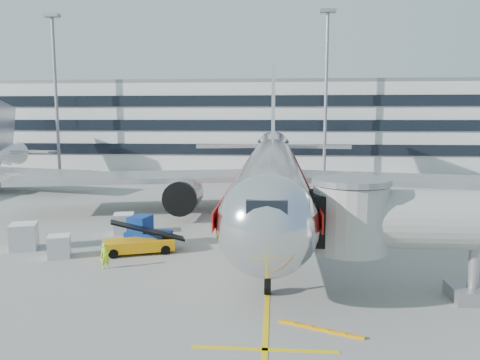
# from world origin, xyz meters

# --- Properties ---
(ground) EXTENTS (180.00, 180.00, 0.00)m
(ground) POSITION_xyz_m (0.00, 0.00, 0.00)
(ground) COLOR gray
(ground) RESTS_ON ground
(lead_in_line) EXTENTS (0.25, 70.00, 0.01)m
(lead_in_line) POSITION_xyz_m (0.00, 10.00, 0.01)
(lead_in_line) COLOR yellow
(lead_in_line) RESTS_ON ground
(stop_bar) EXTENTS (6.00, 0.25, 0.01)m
(stop_bar) POSITION_xyz_m (0.00, -14.00, 0.01)
(stop_bar) COLOR yellow
(stop_bar) RESTS_ON ground
(main_jet) EXTENTS (50.95, 48.70, 16.06)m
(main_jet) POSITION_xyz_m (0.00, 11.72, 4.23)
(main_jet) COLOR silver
(main_jet) RESTS_ON ground
(terminal) EXTENTS (150.00, 24.25, 15.60)m
(terminal) POSITION_xyz_m (0.00, 57.95, 7.80)
(terminal) COLOR silver
(terminal) RESTS_ON ground
(light_mast_west) EXTENTS (2.40, 1.20, 25.45)m
(light_mast_west) POSITION_xyz_m (-35.00, 42.00, 14.88)
(light_mast_west) COLOR gray
(light_mast_west) RESTS_ON ground
(light_mast_centre) EXTENTS (2.40, 1.20, 25.45)m
(light_mast_centre) POSITION_xyz_m (8.00, 42.00, 14.88)
(light_mast_centre) COLOR gray
(light_mast_centre) RESTS_ON ground
(belt_loader) EXTENTS (5.09, 3.22, 2.39)m
(belt_loader) POSITION_xyz_m (-8.99, -1.12, 0.68)
(belt_loader) COLOR orange
(belt_loader) RESTS_ON ground
(baggage_tug) EXTENTS (3.37, 2.54, 2.28)m
(baggage_tug) POSITION_xyz_m (-8.89, 0.34, 0.99)
(baggage_tug) COLOR navy
(baggage_tug) RESTS_ON ground
(cargo_container_left) EXTENTS (2.23, 2.23, 1.86)m
(cargo_container_left) POSITION_xyz_m (-17.42, -0.75, 0.94)
(cargo_container_left) COLOR silver
(cargo_container_left) RESTS_ON ground
(cargo_container_right) EXTENTS (1.88, 1.88, 1.65)m
(cargo_container_right) POSITION_xyz_m (-11.78, 4.18, 0.83)
(cargo_container_right) COLOR silver
(cargo_container_right) RESTS_ON ground
(cargo_container_front) EXTENTS (1.79, 1.79, 1.49)m
(cargo_container_front) POSITION_xyz_m (-14.05, -2.43, 0.75)
(cargo_container_front) COLOR silver
(cargo_container_front) RESTS_ON ground
(ramp_worker) EXTENTS (0.69, 0.58, 1.60)m
(ramp_worker) POSITION_xyz_m (-10.11, -4.53, 0.80)
(ramp_worker) COLOR #B5FB1A
(ramp_worker) RESTS_ON ground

